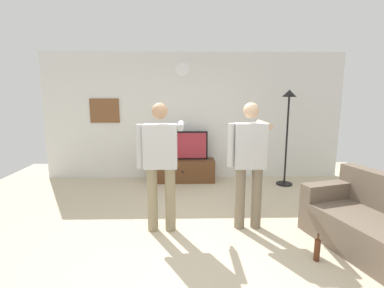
# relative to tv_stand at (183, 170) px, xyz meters

# --- Properties ---
(ground_plane) EXTENTS (8.40, 8.40, 0.00)m
(ground_plane) POSITION_rel_tv_stand_xyz_m (0.23, -2.60, -0.23)
(ground_plane) COLOR beige
(back_wall) EXTENTS (6.40, 0.10, 2.70)m
(back_wall) POSITION_rel_tv_stand_xyz_m (0.23, 0.35, 1.12)
(back_wall) COLOR silver
(back_wall) RESTS_ON ground_plane
(tv_stand) EXTENTS (1.33, 0.44, 0.47)m
(tv_stand) POSITION_rel_tv_stand_xyz_m (0.00, 0.00, 0.00)
(tv_stand) COLOR brown
(tv_stand) RESTS_ON ground_plane
(television) EXTENTS (1.05, 0.07, 0.60)m
(television) POSITION_rel_tv_stand_xyz_m (0.00, 0.05, 0.53)
(television) COLOR black
(television) RESTS_ON tv_stand
(wall_clock) EXTENTS (0.28, 0.03, 0.28)m
(wall_clock) POSITION_rel_tv_stand_xyz_m (0.00, 0.29, 2.10)
(wall_clock) COLOR white
(framed_picture) EXTENTS (0.62, 0.04, 0.51)m
(framed_picture) POSITION_rel_tv_stand_xyz_m (-1.66, 0.30, 1.25)
(framed_picture) COLOR brown
(floor_lamp) EXTENTS (0.32, 0.32, 1.92)m
(floor_lamp) POSITION_rel_tv_stand_xyz_m (2.08, -0.27, 1.14)
(floor_lamp) COLOR black
(floor_lamp) RESTS_ON ground_plane
(person_standing_nearer_lamp) EXTENTS (0.61, 0.78, 1.72)m
(person_standing_nearer_lamp) POSITION_rel_tv_stand_xyz_m (-0.27, -2.19, 0.75)
(person_standing_nearer_lamp) COLOR gray
(person_standing_nearer_lamp) RESTS_ON ground_plane
(person_standing_nearer_couch) EXTENTS (0.59, 0.78, 1.73)m
(person_standing_nearer_couch) POSITION_rel_tv_stand_xyz_m (0.92, -2.14, 0.75)
(person_standing_nearer_couch) COLOR #7A6B56
(person_standing_nearer_couch) RESTS_ON ground_plane
(beverage_bottle) EXTENTS (0.07, 0.07, 0.32)m
(beverage_bottle) POSITION_rel_tv_stand_xyz_m (1.52, -2.97, -0.10)
(beverage_bottle) COLOR #592D19
(beverage_bottle) RESTS_ON ground_plane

